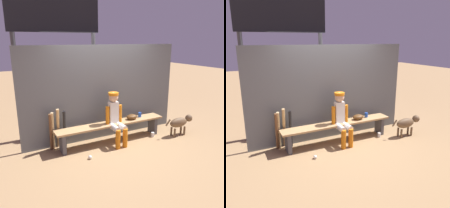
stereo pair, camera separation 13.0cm
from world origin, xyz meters
TOP-DOWN VIEW (x-y plane):
  - ground_plane at (0.00, 0.00)m, footprint 30.00×30.00m
  - chainlink_fence at (0.00, 0.37)m, footprint 3.93×0.03m
  - dugout_bench at (0.00, 0.00)m, footprint 2.66×0.36m
  - player_seated at (0.04, -0.11)m, footprint 0.41×0.55m
  - baseball_glove at (0.54, 0.00)m, footprint 0.28×0.20m
  - bat_aluminum_black at (-1.06, 0.21)m, footprint 0.08×0.13m
  - bat_wood_tan at (-1.19, 0.26)m, footprint 0.11×0.28m
  - bat_wood_natural at (-1.31, 0.24)m, footprint 0.09×0.19m
  - bat_wood_dark at (-1.36, 0.20)m, footprint 0.09×0.20m
  - baseball at (-0.78, -0.52)m, footprint 0.07×0.07m
  - cup_on_ground at (1.03, -0.22)m, footprint 0.08×0.08m
  - cup_on_bench at (0.81, 0.06)m, footprint 0.08×0.08m
  - scoreboard at (-0.83, 1.05)m, footprint 2.37×0.27m
  - dog at (1.69, -0.44)m, footprint 0.84×0.20m

SIDE VIEW (x-z plane):
  - ground_plane at x=0.00m, z-range 0.00..0.00m
  - baseball at x=-0.78m, z-range 0.00..0.07m
  - cup_on_ground at x=1.03m, z-range 0.00..0.11m
  - dog at x=1.69m, z-range 0.09..0.58m
  - dugout_bench at x=0.00m, z-range 0.13..0.60m
  - bat_aluminum_black at x=-1.06m, z-range 0.00..0.85m
  - bat_wood_dark at x=-1.36m, z-range 0.00..0.85m
  - bat_wood_natural at x=-1.31m, z-range 0.00..0.86m
  - bat_wood_tan at x=-1.19m, z-range 0.00..0.93m
  - cup_on_bench at x=0.81m, z-range 0.47..0.58m
  - baseball_glove at x=0.54m, z-range 0.47..0.59m
  - player_seated at x=0.04m, z-range 0.05..1.24m
  - chainlink_fence at x=0.00m, z-range 0.00..2.22m
  - scoreboard at x=-0.83m, z-range 0.72..4.20m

